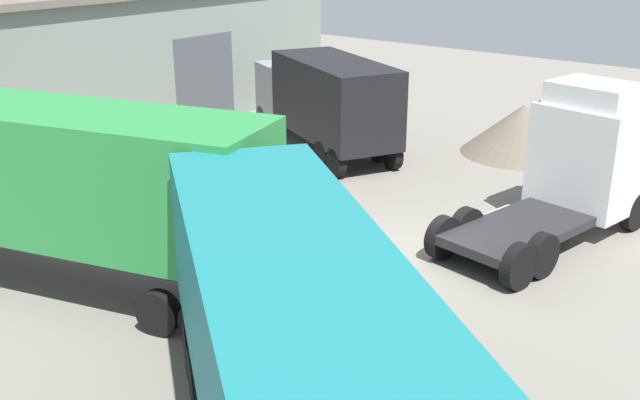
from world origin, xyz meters
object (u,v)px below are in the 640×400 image
tractor_unit_white (580,163)px  traffic_cone (431,301)px  box_truck_grey (325,98)px  gravel_pile (522,129)px  container_trailer_blue (49,175)px

tractor_unit_white → traffic_cone: tractor_unit_white is taller
tractor_unit_white → box_truck_grey: size_ratio=0.85×
gravel_pile → traffic_cone: (-12.28, -3.50, -0.64)m
container_trailer_blue → box_truck_grey: (12.44, 2.04, -0.72)m
container_trailer_blue → box_truck_grey: size_ratio=1.33×
gravel_pile → traffic_cone: size_ratio=7.85×
gravel_pile → traffic_cone: bearing=-164.1°
tractor_unit_white → box_truck_grey: bearing=89.7°
container_trailer_blue → gravel_pile: container_trailer_blue is taller
container_trailer_blue → traffic_cone: 8.77m
tractor_unit_white → gravel_pile: tractor_unit_white is taller
gravel_pile → box_truck_grey: bearing=123.7°
box_truck_grey → gravel_pile: size_ratio=1.86×
tractor_unit_white → container_trailer_blue: size_ratio=0.63×
container_trailer_blue → traffic_cone: bearing=-167.3°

